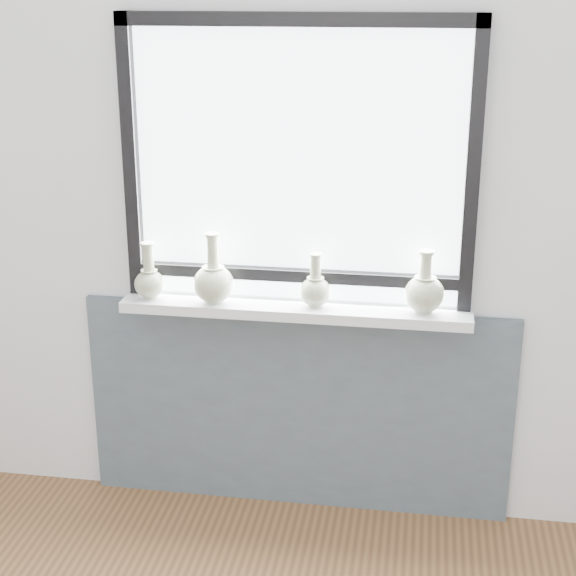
# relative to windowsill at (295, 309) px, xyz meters

# --- Properties ---
(back_wall) EXTENTS (3.60, 0.02, 2.60)m
(back_wall) POSITION_rel_windowsill_xyz_m (0.00, 0.10, 0.42)
(back_wall) COLOR silver
(back_wall) RESTS_ON ground
(apron_panel) EXTENTS (1.70, 0.03, 0.86)m
(apron_panel) POSITION_rel_windowsill_xyz_m (0.00, 0.07, -0.45)
(apron_panel) COLOR #4D5A63
(apron_panel) RESTS_ON ground
(windowsill) EXTENTS (1.32, 0.18, 0.04)m
(windowsill) POSITION_rel_windowsill_xyz_m (0.00, 0.00, 0.00)
(windowsill) COLOR silver
(windowsill) RESTS_ON apron_panel
(window) EXTENTS (1.30, 0.06, 1.05)m
(window) POSITION_rel_windowsill_xyz_m (0.00, 0.06, 0.56)
(window) COLOR black
(window) RESTS_ON windowsill
(vase_a) EXTENTS (0.12, 0.12, 0.22)m
(vase_a) POSITION_rel_windowsill_xyz_m (-0.56, -0.01, 0.09)
(vase_a) COLOR #B6C09D
(vase_a) RESTS_ON windowsill
(vase_b) EXTENTS (0.15, 0.15, 0.27)m
(vase_b) POSITION_rel_windowsill_xyz_m (-0.31, -0.02, 0.10)
(vase_b) COLOR #B6C09D
(vase_b) RESTS_ON windowsill
(vase_c) EXTENTS (0.12, 0.12, 0.20)m
(vase_c) POSITION_rel_windowsill_xyz_m (0.08, -0.00, 0.09)
(vase_c) COLOR #B6C09D
(vase_c) RESTS_ON windowsill
(vase_d) EXTENTS (0.15, 0.15, 0.23)m
(vase_d) POSITION_rel_windowsill_xyz_m (0.48, -0.00, 0.10)
(vase_d) COLOR #B6C09D
(vase_d) RESTS_ON windowsill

